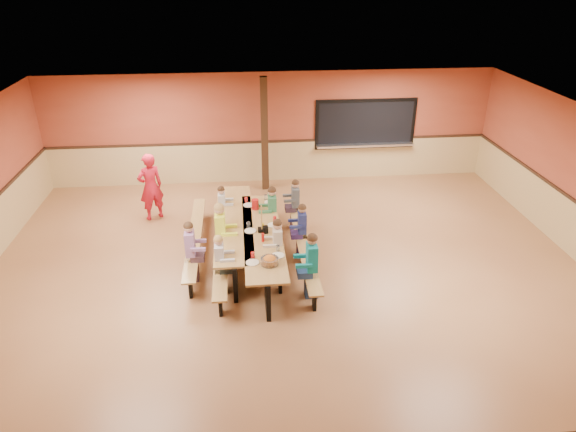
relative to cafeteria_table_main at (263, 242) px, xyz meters
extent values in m
plane|color=brown|center=(0.47, -0.48, -0.53)|extent=(12.00, 12.00, 0.00)
cube|color=#9B452D|center=(0.47, 4.52, 0.97)|extent=(12.00, 0.04, 3.00)
cube|color=#9B452D|center=(0.47, -5.48, 0.97)|extent=(12.00, 0.04, 3.00)
cube|color=white|center=(0.47, -0.48, 2.47)|extent=(12.00, 10.00, 0.04)
cube|color=black|center=(3.07, 4.49, 1.02)|extent=(2.60, 0.06, 1.20)
cube|color=silver|center=(3.07, 4.40, 0.45)|extent=(2.70, 0.28, 0.06)
cube|color=black|center=(0.27, 3.92, 0.97)|extent=(0.18, 0.18, 3.00)
cube|color=#A27A40|center=(0.00, 0.00, 0.19)|extent=(0.75, 3.60, 0.04)
cube|color=black|center=(0.00, -1.55, -0.18)|extent=(0.08, 0.60, 0.70)
cube|color=black|center=(0.00, 1.55, -0.18)|extent=(0.08, 0.60, 0.70)
cube|color=#A27A40|center=(-0.83, 0.00, -0.09)|extent=(0.26, 3.60, 0.04)
cube|color=black|center=(-0.83, 0.00, -0.32)|extent=(0.06, 0.18, 0.41)
cube|color=#A27A40|center=(0.83, 0.00, -0.09)|extent=(0.26, 3.60, 0.04)
cube|color=black|center=(0.83, 0.00, -0.32)|extent=(0.06, 0.18, 0.41)
cube|color=#A27A40|center=(-0.56, 0.60, 0.19)|extent=(0.75, 3.60, 0.04)
cube|color=black|center=(-0.56, -0.95, -0.18)|extent=(0.08, 0.60, 0.70)
cube|color=black|center=(-0.56, 2.15, -0.18)|extent=(0.08, 0.60, 0.70)
cube|color=#A27A40|center=(-1.38, 0.60, -0.09)|extent=(0.26, 3.60, 0.04)
cube|color=black|center=(-1.38, 0.60, -0.32)|extent=(0.06, 0.18, 0.41)
cube|color=#A27A40|center=(0.27, 0.60, -0.09)|extent=(0.26, 3.60, 0.04)
cube|color=black|center=(0.27, 0.60, -0.32)|extent=(0.06, 0.18, 0.41)
imported|color=red|center=(-2.50, 2.38, 0.29)|extent=(0.71, 0.64, 1.63)
cylinder|color=red|center=(-0.10, 1.11, 0.32)|extent=(0.16, 0.16, 0.22)
cube|color=black|center=(0.06, 0.01, 0.28)|extent=(0.10, 0.14, 0.13)
cylinder|color=yellow|center=(0.01, 0.09, 0.30)|extent=(0.06, 0.06, 0.17)
cylinder|color=#B2140F|center=(-0.01, -0.34, 0.30)|extent=(0.06, 0.06, 0.17)
cube|color=black|center=(-0.01, 0.08, 0.24)|extent=(0.16, 0.16, 0.06)
cube|color=#A27A40|center=(-0.01, 0.08, 0.52)|extent=(0.02, 0.09, 0.50)
camera|label=1|loc=(-0.36, -8.92, 5.06)|focal=32.00mm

